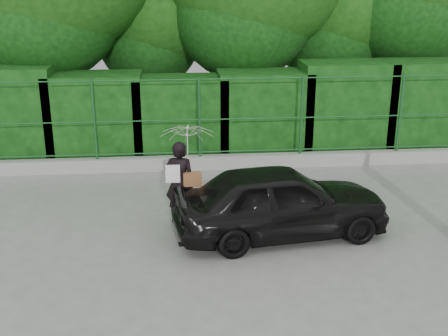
{
  "coord_description": "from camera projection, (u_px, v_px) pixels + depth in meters",
  "views": [
    {
      "loc": [
        -0.15,
        -7.62,
        4.17
      ],
      "look_at": [
        0.66,
        1.3,
        1.1
      ],
      "focal_mm": 45.0,
      "sensor_mm": 36.0,
      "label": 1
    }
  ],
  "objects": [
    {
      "name": "ground",
      "position": [
        189.0,
        265.0,
        8.54
      ],
      "size": [
        80.0,
        80.0,
        0.0
      ],
      "primitive_type": "plane",
      "color": "gray"
    },
    {
      "name": "kerb",
      "position": [
        183.0,
        163.0,
        12.74
      ],
      "size": [
        14.0,
        0.25,
        0.3
      ],
      "primitive_type": "cube",
      "color": "#9E9E99",
      "rests_on": "ground"
    },
    {
      "name": "fence",
      "position": [
        191.0,
        118.0,
        12.41
      ],
      "size": [
        14.13,
        0.06,
        1.8
      ],
      "color": "#174B1F",
      "rests_on": "kerb"
    },
    {
      "name": "hedge",
      "position": [
        184.0,
        114.0,
        13.39
      ],
      "size": [
        14.2,
        1.2,
        2.25
      ],
      "color": "black",
      "rests_on": "ground"
    },
    {
      "name": "woman",
      "position": [
        186.0,
        159.0,
        9.73
      ],
      "size": [
        0.92,
        0.94,
        1.76
      ],
      "color": "black",
      "rests_on": "ground"
    },
    {
      "name": "car",
      "position": [
        281.0,
        201.0,
        9.36
      ],
      "size": [
        3.75,
        1.93,
        1.22
      ],
      "primitive_type": "imported",
      "rotation": [
        0.0,
        0.0,
        1.71
      ],
      "color": "black",
      "rests_on": "ground"
    }
  ]
}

